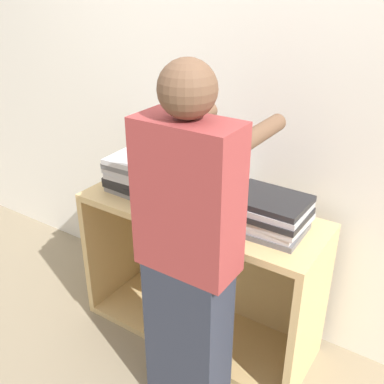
{
  "coord_description": "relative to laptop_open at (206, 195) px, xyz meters",
  "views": [
    {
      "loc": [
        1.05,
        -1.42,
        1.85
      ],
      "look_at": [
        0.0,
        0.16,
        0.91
      ],
      "focal_mm": 42.0,
      "sensor_mm": 36.0,
      "label": 1
    }
  ],
  "objects": [
    {
      "name": "laptop_stack_right",
      "position": [
        0.37,
        -0.06,
        0.03
      ],
      "size": [
        0.35,
        0.27,
        0.17
      ],
      "color": "slate",
      "rests_on": "cart"
    },
    {
      "name": "wall_back",
      "position": [
        0.0,
        0.28,
        0.36
      ],
      "size": [
        8.0,
        0.05,
        2.4
      ],
      "color": "silver",
      "rests_on": "ground_plane"
    },
    {
      "name": "ground_plane",
      "position": [
        0.0,
        -0.29,
        -0.84
      ],
      "size": [
        12.0,
        12.0,
        0.0
      ],
      "primitive_type": "plane",
      "color": "gray"
    },
    {
      "name": "person",
      "position": [
        0.21,
        -0.47,
        -0.04
      ],
      "size": [
        0.4,
        0.52,
        1.6
      ],
      "color": "#2D3342",
      "rests_on": "ground_plane"
    },
    {
      "name": "laptop_open",
      "position": [
        0.0,
        0.0,
        0.0
      ],
      "size": [
        0.33,
        0.37,
        0.25
      ],
      "color": "#B7B7BC",
      "rests_on": "cart"
    },
    {
      "name": "cart",
      "position": [
        0.0,
        0.01,
        -0.44
      ],
      "size": [
        1.27,
        0.47,
        0.79
      ],
      "color": "tan",
      "rests_on": "ground_plane"
    },
    {
      "name": "laptop_stack_left",
      "position": [
        -0.36,
        -0.06,
        0.05
      ],
      "size": [
        0.35,
        0.27,
        0.19
      ],
      "color": "gray",
      "rests_on": "cart"
    }
  ]
}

